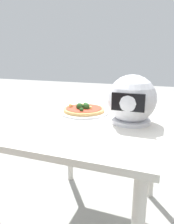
# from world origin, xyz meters

# --- Properties ---
(ground_plane) EXTENTS (14.00, 14.00, 0.00)m
(ground_plane) POSITION_xyz_m (0.00, 0.00, 0.00)
(ground_plane) COLOR #9E9E99
(dining_table) EXTENTS (0.82, 1.03, 0.75)m
(dining_table) POSITION_xyz_m (0.00, 0.00, 0.65)
(dining_table) COLOR beige
(dining_table) RESTS_ON ground
(pizza_plate) EXTENTS (0.31, 0.31, 0.01)m
(pizza_plate) POSITION_xyz_m (0.07, -0.08, 0.76)
(pizza_plate) COLOR white
(pizza_plate) RESTS_ON dining_table
(pizza) EXTENTS (0.26, 0.26, 0.06)m
(pizza) POSITION_xyz_m (0.07, -0.08, 0.78)
(pizza) COLOR tan
(pizza) RESTS_ON pizza_plate
(motorcycle_helmet) EXTENTS (0.26, 0.26, 0.26)m
(motorcycle_helmet) POSITION_xyz_m (-0.24, 0.01, 0.87)
(motorcycle_helmet) COLOR silver
(motorcycle_helmet) RESTS_ON dining_table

